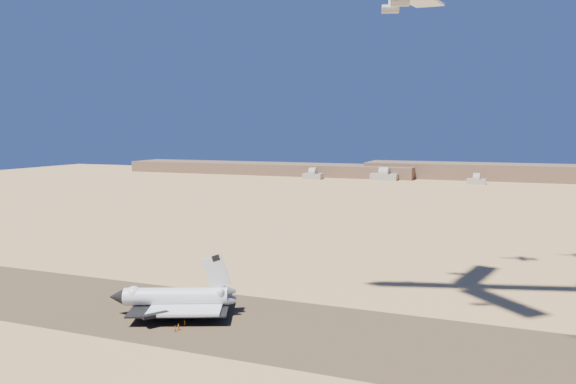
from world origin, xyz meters
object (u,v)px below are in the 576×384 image
at_px(crew_b, 176,329).
at_px(crew_c, 178,327).
at_px(shuttle, 175,299).
at_px(crew_a, 185,323).

distance_m(crew_b, crew_c, 1.17).
distance_m(shuttle, crew_a, 11.66).
bearing_deg(crew_c, crew_b, 107.72).
xyz_separation_m(crew_a, crew_c, (0.30, -3.82, 0.14)).
xyz_separation_m(crew_b, crew_c, (0.18, 1.15, 0.09)).
xyz_separation_m(shuttle, crew_a, (7.96, -7.37, -4.27)).
height_order(crew_b, crew_c, crew_c).
bearing_deg(crew_a, shuttle, 37.82).
height_order(shuttle, crew_c, shuttle).
bearing_deg(crew_a, crew_c, 175.13).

